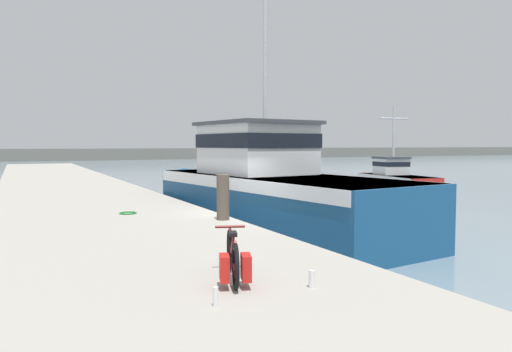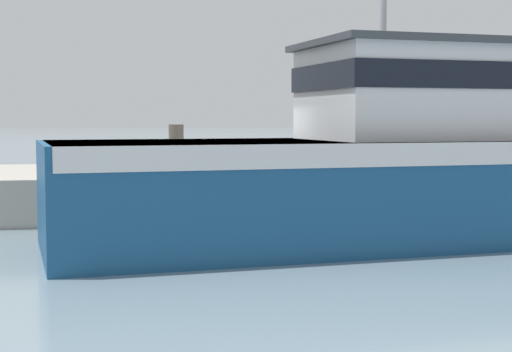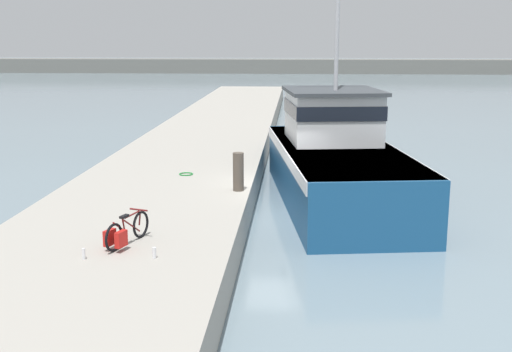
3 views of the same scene
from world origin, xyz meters
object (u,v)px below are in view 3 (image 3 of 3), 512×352
object	(u,v)px
mooring_post	(238,172)
fishing_boat_main	(335,157)
water_bottle_on_curb	(84,254)
water_bottle_by_bike	(154,253)
bicycle_touring	(124,233)

from	to	relation	value
mooring_post	fishing_boat_main	bearing A→B (deg)	48.15
water_bottle_on_curb	water_bottle_by_bike	bearing A→B (deg)	6.50
bicycle_touring	water_bottle_by_bike	xyz separation A→B (m)	(0.81, -0.69, -0.19)
water_bottle_by_bike	bicycle_touring	bearing A→B (deg)	139.45
bicycle_touring	water_bottle_on_curb	bearing A→B (deg)	-105.98
fishing_boat_main	water_bottle_by_bike	xyz separation A→B (m)	(-4.13, -9.25, -0.29)
bicycle_touring	mooring_post	size ratio (longest dim) A/B	1.40
bicycle_touring	mooring_post	distance (m)	5.61
mooring_post	water_bottle_by_bike	world-z (taller)	mooring_post
fishing_boat_main	mooring_post	world-z (taller)	fishing_boat_main
fishing_boat_main	mooring_post	distance (m)	4.45
fishing_boat_main	water_bottle_on_curb	distance (m)	10.92
water_bottle_by_bike	mooring_post	bearing A→B (deg)	78.98
water_bottle_by_bike	water_bottle_on_curb	xyz separation A→B (m)	(-1.40, -0.16, 0.00)
bicycle_touring	mooring_post	xyz separation A→B (m)	(1.97, 5.24, 0.25)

